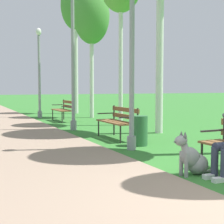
% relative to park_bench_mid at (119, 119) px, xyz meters
% --- Properties ---
extents(park_bench_mid, '(0.55, 1.50, 0.85)m').
position_rel_park_bench_mid_xyz_m(park_bench_mid, '(0.00, 0.00, 0.00)').
color(park_bench_mid, brown).
rests_on(park_bench_mid, ground).
extents(park_bench_far, '(0.55, 1.50, 0.85)m').
position_rel_park_bench_mid_xyz_m(park_bench_far, '(0.04, 5.06, 0.00)').
color(park_bench_far, brown).
rests_on(park_bench_far, ground).
extents(dog_grey, '(0.83, 0.30, 0.71)m').
position_rel_park_bench_mid_xyz_m(dog_grey, '(-0.60, -3.81, -0.25)').
color(dog_grey, gray).
rests_on(dog_grey, ground).
extents(lamp_post_near, '(0.24, 0.24, 4.78)m').
position_rel_park_bench_mid_xyz_m(lamp_post_near, '(-0.44, -1.52, 1.95)').
color(lamp_post_near, gray).
rests_on(lamp_post_near, ground).
extents(lamp_post_mid, '(0.24, 0.24, 4.71)m').
position_rel_park_bench_mid_xyz_m(lamp_post_mid, '(-0.52, 2.24, 1.92)').
color(lamp_post_mid, gray).
rests_on(lamp_post_mid, ground).
extents(lamp_post_far, '(0.24, 0.24, 3.95)m').
position_rel_park_bench_mid_xyz_m(lamp_post_far, '(-0.53, 6.94, 1.54)').
color(lamp_post_far, gray).
rests_on(lamp_post_far, ground).
extents(birch_tree_fifth, '(1.64, 1.44, 5.84)m').
position_rel_park_bench_mid_xyz_m(birch_tree_fifth, '(1.64, 6.11, 3.99)').
color(birch_tree_fifth, silver).
rests_on(birch_tree_fifth, ground).
extents(birch_tree_sixth, '(1.51, 1.33, 6.80)m').
position_rel_park_bench_mid_xyz_m(birch_tree_sixth, '(1.78, 8.71, 4.89)').
color(birch_tree_sixth, silver).
rests_on(birch_tree_sixth, ground).
extents(litter_bin, '(0.36, 0.36, 0.70)m').
position_rel_park_bench_mid_xyz_m(litter_bin, '(-0.02, -1.16, -0.16)').
color(litter_bin, '#2D6638').
rests_on(litter_bin, ground).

